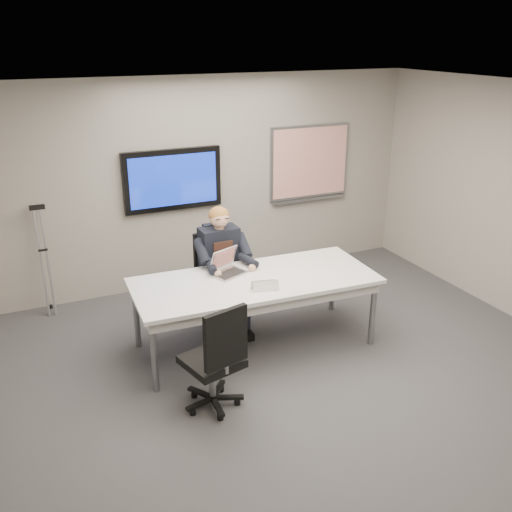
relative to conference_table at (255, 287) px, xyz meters
name	(u,v)px	position (x,y,z in m)	size (l,w,h in m)	color
floor	(315,388)	(0.19, -1.02, -0.72)	(6.00, 6.00, 0.02)	#3B3B3E
ceiling	(328,97)	(0.19, -1.02, 2.08)	(6.00, 6.00, 0.02)	silver
wall_back	(208,182)	(0.19, 1.98, 0.68)	(6.00, 0.02, 2.80)	#9A968B
conference_table	(255,287)	(0.00, 0.00, 0.00)	(2.67, 1.21, 0.81)	white
tv_display	(173,180)	(-0.31, 1.93, 0.78)	(1.30, 0.09, 0.80)	black
whiteboard	(310,163)	(1.74, 1.95, 0.81)	(1.25, 0.08, 1.10)	gray
office_chair_far	(218,293)	(-0.14, 0.79, -0.38)	(0.55, 0.55, 1.07)	black
office_chair_near	(215,376)	(-0.81, -0.90, -0.38)	(0.63, 0.63, 1.09)	black
seated_person	(226,282)	(-0.14, 0.52, -0.13)	(0.45, 0.78, 1.45)	#1F2334
crutch	(44,258)	(-2.01, 1.80, 0.02)	(0.20, 0.30, 1.47)	#AFB1B7
laptop	(227,267)	(-0.21, 0.29, 0.16)	(0.43, 0.46, 0.26)	#B6B6B8
name_tent	(265,285)	(-0.02, -0.29, 0.15)	(0.27, 0.08, 0.11)	white
pen	(272,288)	(0.07, -0.30, 0.10)	(0.01, 0.01, 0.13)	black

